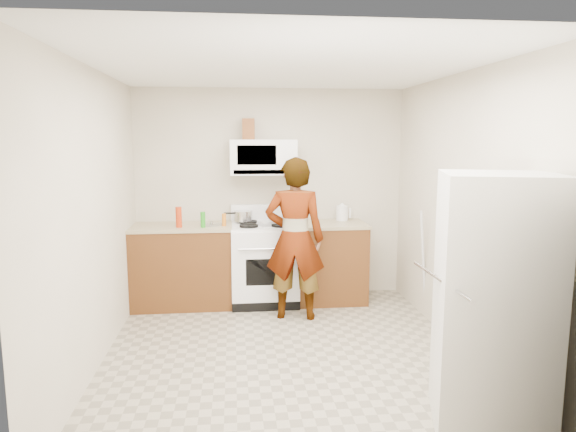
{
  "coord_description": "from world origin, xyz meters",
  "views": [
    {
      "loc": [
        -0.44,
        -4.35,
        1.92
      ],
      "look_at": [
        0.08,
        0.55,
        1.17
      ],
      "focal_mm": 32.0,
      "sensor_mm": 36.0,
      "label": 1
    }
  ],
  "objects": [
    {
      "name": "floor",
      "position": [
        0.0,
        0.0,
        0.0
      ],
      "size": [
        3.6,
        3.6,
        0.0
      ],
      "primitive_type": "plane",
      "color": "gray",
      "rests_on": "ground"
    },
    {
      "name": "back_wall",
      "position": [
        0.0,
        1.79,
        1.25
      ],
      "size": [
        3.2,
        0.02,
        2.5
      ],
      "primitive_type": "cube",
      "color": "beige",
      "rests_on": "floor"
    },
    {
      "name": "right_wall",
      "position": [
        1.59,
        0.0,
        1.25
      ],
      "size": [
        0.02,
        3.6,
        2.5
      ],
      "primitive_type": "cube",
      "color": "beige",
      "rests_on": "floor"
    },
    {
      "name": "cabinet_left",
      "position": [
        -1.04,
        1.49,
        0.45
      ],
      "size": [
        1.12,
        0.62,
        0.9
      ],
      "primitive_type": "cube",
      "color": "#583714",
      "rests_on": "floor"
    },
    {
      "name": "counter_left",
      "position": [
        -1.04,
        1.49,
        0.92
      ],
      "size": [
        1.14,
        0.64,
        0.03
      ],
      "primitive_type": "cube",
      "color": "tan",
      "rests_on": "cabinet_left"
    },
    {
      "name": "cabinet_right",
      "position": [
        0.68,
        1.49,
        0.45
      ],
      "size": [
        0.8,
        0.62,
        0.9
      ],
      "primitive_type": "cube",
      "color": "#583714",
      "rests_on": "floor"
    },
    {
      "name": "counter_right",
      "position": [
        0.68,
        1.49,
        0.92
      ],
      "size": [
        0.82,
        0.64,
        0.03
      ],
      "primitive_type": "cube",
      "color": "tan",
      "rests_on": "cabinet_right"
    },
    {
      "name": "gas_range",
      "position": [
        -0.1,
        1.48,
        0.49
      ],
      "size": [
        0.76,
        0.65,
        1.13
      ],
      "color": "white",
      "rests_on": "floor"
    },
    {
      "name": "microwave",
      "position": [
        -0.1,
        1.61,
        1.7
      ],
      "size": [
        0.76,
        0.38,
        0.4
      ],
      "primitive_type": "cube",
      "color": "white",
      "rests_on": "back_wall"
    },
    {
      "name": "person",
      "position": [
        0.19,
        0.93,
        0.86
      ],
      "size": [
        0.69,
        0.52,
        1.73
      ],
      "primitive_type": "imported",
      "rotation": [
        0.0,
        0.0,
        2.96
      ],
      "color": "tan",
      "rests_on": "floor"
    },
    {
      "name": "fridge",
      "position": [
        1.24,
        -1.29,
        0.85
      ],
      "size": [
        0.87,
        0.87,
        1.7
      ],
      "primitive_type": "cube",
      "rotation": [
        0.0,
        0.0,
        -0.29
      ],
      "color": "beige",
      "rests_on": "floor"
    },
    {
      "name": "kettle",
      "position": [
        0.85,
        1.66,
        1.02
      ],
      "size": [
        0.18,
        0.18,
        0.17
      ],
      "primitive_type": "cylinder",
      "rotation": [
        0.0,
        0.0,
        -0.34
      ],
      "color": "white",
      "rests_on": "counter_right"
    },
    {
      "name": "jug",
      "position": [
        -0.26,
        1.64,
        2.02
      ],
      "size": [
        0.15,
        0.15,
        0.24
      ],
      "primitive_type": "cube",
      "rotation": [
        0.0,
        0.0,
        -0.06
      ],
      "color": "brown",
      "rests_on": "microwave"
    },
    {
      "name": "saucepan",
      "position": [
        -0.33,
        1.62,
        1.01
      ],
      "size": [
        0.26,
        0.26,
        0.11
      ],
      "primitive_type": "cylinder",
      "rotation": [
        0.0,
        0.0,
        0.29
      ],
      "color": "silver",
      "rests_on": "gas_range"
    },
    {
      "name": "tray",
      "position": [
        -0.03,
        1.42,
        0.96
      ],
      "size": [
        0.29,
        0.24,
        0.05
      ],
      "primitive_type": "cube",
      "rotation": [
        0.0,
        0.0,
        0.4
      ],
      "color": "silver",
      "rests_on": "gas_range"
    },
    {
      "name": "bottle_spray",
      "position": [
        -1.05,
        1.36,
        1.05
      ],
      "size": [
        0.09,
        0.09,
        0.23
      ],
      "primitive_type": "cylinder",
      "rotation": [
        0.0,
        0.0,
        -0.35
      ],
      "color": "#B82E0D",
      "rests_on": "counter_left"
    },
    {
      "name": "bottle_hot_sauce",
      "position": [
        -0.56,
        1.4,
        1.01
      ],
      "size": [
        0.05,
        0.05,
        0.14
      ],
      "primitive_type": "cylinder",
      "rotation": [
        0.0,
        0.0,
        -0.21
      ],
      "color": "#CA6B16",
      "rests_on": "counter_left"
    },
    {
      "name": "bottle_green_cap",
      "position": [
        -0.79,
        1.33,
        1.02
      ],
      "size": [
        0.06,
        0.06,
        0.17
      ],
      "primitive_type": "cylinder",
      "rotation": [
        0.0,
        0.0,
        -0.07
      ],
      "color": "#208C19",
      "rests_on": "counter_left"
    },
    {
      "name": "pot_lid",
      "position": [
        -0.7,
        1.47,
        0.94
      ],
      "size": [
        0.26,
        0.26,
        0.01
      ],
      "primitive_type": "cylinder",
      "rotation": [
        0.0,
        0.0,
        -0.0
      ],
      "color": "silver",
      "rests_on": "counter_left"
    },
    {
      "name": "broom",
      "position": [
        1.57,
        0.81,
        0.59
      ],
      "size": [
        0.19,
        0.2,
        1.17
      ],
      "primitive_type": "cylinder",
      "rotation": [
        0.14,
        -0.14,
        0.02
      ],
      "color": "silver",
      "rests_on": "floor"
    }
  ]
}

